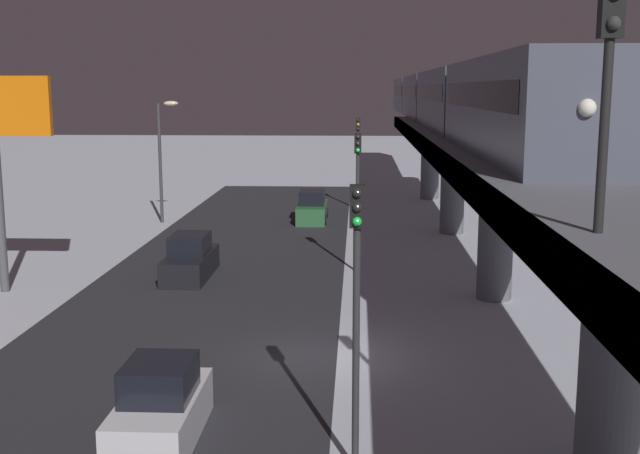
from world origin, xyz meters
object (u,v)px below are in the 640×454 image
traffic_light_mid (358,182)px  traffic_light_far (358,150)px  sedan_green (312,209)px  subway_train (437,97)px  rail_signal (609,63)px  sedan_black (190,260)px  traffic_light_near (357,287)px  sedan_white (160,408)px

traffic_light_mid → traffic_light_far: bearing=-90.0°
sedan_green → traffic_light_far: size_ratio=0.74×
subway_train → rail_signal: rail_signal is taller
subway_train → sedan_black: size_ratio=15.45×
traffic_light_far → rail_signal: bearing=95.3°
sedan_green → traffic_light_near: bearing=-85.1°
subway_train → traffic_light_near: (5.55, 40.12, -3.64)m
subway_train → traffic_light_mid: subway_train is taller
subway_train → traffic_light_far: 6.76m
sedan_black → traffic_light_near: (-7.50, 17.99, 3.40)m
sedan_white → traffic_light_near: bearing=-16.0°
traffic_light_mid → traffic_light_far: 19.43m
rail_signal → traffic_light_far: (3.94, -42.41, -4.59)m
sedan_white → sedan_black: 16.88m
rail_signal → traffic_light_near: size_ratio=0.62×
traffic_light_far → sedan_white: bearing=82.9°
traffic_light_far → sedan_black: bearing=70.2°
subway_train → sedan_white: (10.25, 38.78, -7.04)m
traffic_light_near → traffic_light_mid: size_ratio=1.00×
sedan_black → traffic_light_near: size_ratio=0.75×
sedan_green → sedan_white: (1.80, 32.26, 0.01)m
sedan_white → traffic_light_far: bearing=82.9°
sedan_green → sedan_white: same height
subway_train → sedan_black: (13.05, 22.13, -7.04)m
sedan_black → traffic_light_mid: 8.36m
sedan_green → sedan_black: (4.60, 15.62, 0.01)m
sedan_white → traffic_light_mid: (-4.70, -18.09, 3.40)m
sedan_black → traffic_light_near: 19.78m
sedan_green → traffic_light_far: (-2.90, -5.25, 3.41)m
rail_signal → sedan_black: bearing=-62.0°
traffic_light_mid → traffic_light_far: (0.00, -19.43, 0.00)m
rail_signal → sedan_white: size_ratio=0.99×
sedan_black → traffic_light_mid: size_ratio=0.75×
traffic_light_mid → sedan_black: bearing=10.9°
rail_signal → traffic_light_mid: 23.76m
traffic_light_near → traffic_light_far: bearing=-90.0°
traffic_light_mid → sedan_white: bearing=75.4°
traffic_light_near → traffic_light_far: same height
subway_train → traffic_light_far: (5.55, 1.26, -3.64)m
rail_signal → sedan_black: rail_signal is taller
sedan_white → traffic_light_mid: 18.99m
subway_train → sedan_white: bearing=75.2°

